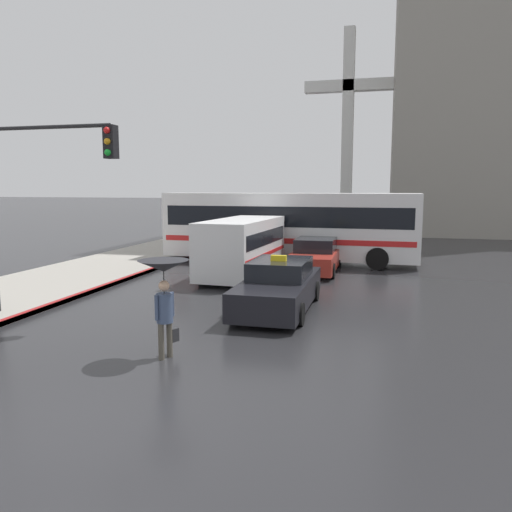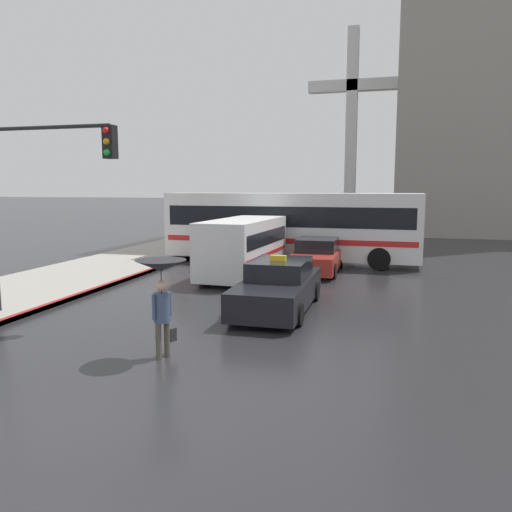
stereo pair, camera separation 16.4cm
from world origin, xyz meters
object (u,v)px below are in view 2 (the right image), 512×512
pedestrian_with_umbrella (161,281)px  sedan_red (317,257)px  traffic_light (40,179)px  monument_cross (352,117)px  taxi (278,287)px  ambulance_van (243,245)px  city_bus (291,224)px

pedestrian_with_umbrella → sedan_red: bearing=17.4°
traffic_light → monument_cross: monument_cross is taller
monument_cross → taxi: bearing=-89.4°
ambulance_van → city_bus: size_ratio=0.47×
taxi → city_bus: city_bus is taller
sedan_red → city_bus: 3.08m
city_bus → traffic_light: bearing=-18.4°
ambulance_van → traffic_light: bearing=69.8°
taxi → traffic_light: 6.98m
sedan_red → ambulance_van: 3.31m
monument_cross → sedan_red: bearing=-88.9°
ambulance_van → city_bus: (1.04, 4.31, 0.54)m
sedan_red → ambulance_van: bearing=36.5°
sedan_red → traffic_light: (-5.83, -9.42, 3.07)m
taxi → ambulance_van: size_ratio=0.87×
ambulance_van → traffic_light: (-3.22, -7.49, 2.45)m
sedan_red → city_bus: bearing=-56.6°
sedan_red → monument_cross: 23.96m
ambulance_van → traffic_light: traffic_light is taller
city_bus → traffic_light: (-4.26, -11.80, 1.91)m
taxi → monument_cross: (-0.29, 29.14, 8.58)m
ambulance_van → monument_cross: (2.18, 24.29, 7.98)m
taxi → ambulance_van: bearing=-63.0°
sedan_red → pedestrian_with_umbrella: bearing=82.3°
taxi → monument_cross: 30.38m
taxi → monument_cross: bearing=-89.4°
sedan_red → pedestrian_with_umbrella: 11.54m
pedestrian_with_umbrella → monument_cross: monument_cross is taller
taxi → ambulance_van: (-2.47, 4.85, 0.60)m
city_bus → monument_cross: (1.14, 19.98, 7.45)m
city_bus → monument_cross: size_ratio=0.72×
taxi → sedan_red: taxi is taller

